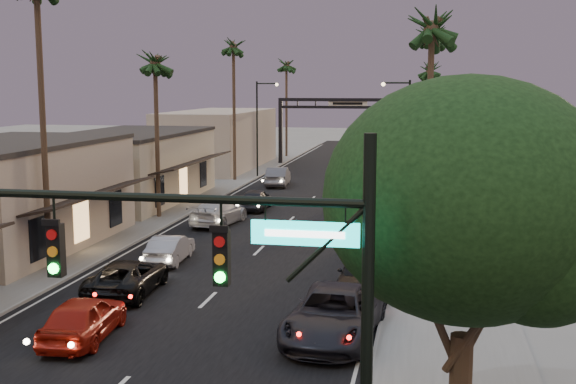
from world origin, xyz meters
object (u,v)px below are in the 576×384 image
at_px(oncoming_pickup, 128,277).
at_px(oncoming_silver, 170,248).
at_px(curbside_near, 334,314).
at_px(palm_ld, 233,42).
at_px(palm_rb, 431,30).
at_px(curbside_black, 366,275).
at_px(arch, 348,114).
at_px(corner_tree, 471,210).
at_px(streetlight_right, 405,131).
at_px(palm_ra, 432,18).
at_px(palm_rc, 430,66).
at_px(palm_far, 286,62).
at_px(oncoming_red, 84,318).
at_px(streetlight_left, 260,121).
at_px(palm_lc, 155,56).
at_px(traffic_signal, 259,285).

height_order(oncoming_pickup, oncoming_silver, oncoming_pickup).
bearing_deg(curbside_near, palm_ld, 114.51).
xyz_separation_m(palm_rb, curbside_black, (-2.40, -22.90, -11.62)).
bearing_deg(arch, palm_rb, -71.70).
relative_size(corner_tree, arch, 0.58).
bearing_deg(streetlight_right, palm_ra, -85.43).
relative_size(palm_rb, palm_rc, 1.16).
xyz_separation_m(palm_ra, palm_far, (-16.90, 54.00, 0.00)).
xyz_separation_m(arch, palm_rc, (8.60, -6.00, 4.94)).
height_order(streetlight_right, curbside_near, streetlight_right).
bearing_deg(curbside_black, palm_ld, 116.36).
xyz_separation_m(palm_rb, oncoming_red, (-11.38, -30.20, -11.64)).
relative_size(arch, streetlight_left, 1.69).
bearing_deg(oncoming_silver, palm_far, -88.82).
xyz_separation_m(streetlight_left, palm_lc, (-1.68, -22.00, 5.14)).
xyz_separation_m(streetlight_right, palm_rc, (1.68, 19.00, 5.14)).
bearing_deg(curbside_black, oncoming_silver, 162.31).
bearing_deg(corner_tree, palm_far, 104.14).
bearing_deg(oncoming_red, curbside_black, -145.85).
bearing_deg(streetlight_left, palm_lc, -94.37).
bearing_deg(oncoming_red, oncoming_silver, -90.12).
bearing_deg(palm_ld, oncoming_silver, -80.81).
distance_m(traffic_signal, palm_ld, 53.47).
distance_m(streetlight_left, oncoming_silver, 33.68).
bearing_deg(oncoming_pickup, traffic_signal, 117.71).
bearing_deg(palm_rb, palm_ra, -90.00).
distance_m(corner_tree, palm_rc, 56.74).
xyz_separation_m(traffic_signal, oncoming_silver, (-9.40, 20.80, -4.40)).
distance_m(streetlight_left, oncoming_pickup, 39.12).
distance_m(palm_ra, oncoming_silver, 16.37).
bearing_deg(corner_tree, curbside_near, 115.57).
relative_size(streetlight_right, palm_ra, 0.68).
bearing_deg(palm_ra, palm_rc, 90.00).
bearing_deg(palm_ld, streetlight_right, -32.79).
bearing_deg(oncoming_pickup, curbside_near, 154.53).
xyz_separation_m(traffic_signal, palm_rb, (2.91, 40.00, 7.33)).
height_order(streetlight_left, curbside_black, streetlight_left).
bearing_deg(palm_rb, oncoming_red, -110.64).
xyz_separation_m(palm_ld, oncoming_red, (5.82, -41.20, -11.64)).
relative_size(corner_tree, palm_rc, 0.72).
height_order(corner_tree, palm_far, palm_far).
xyz_separation_m(palm_lc, palm_ld, (0.00, 19.00, 1.95)).
bearing_deg(arch, curbside_near, -84.15).
xyz_separation_m(streetlight_right, palm_ra, (1.68, -21.00, 6.11)).
xyz_separation_m(oncoming_red, curbside_near, (8.35, 1.80, 0.08)).
height_order(palm_lc, palm_far, palm_far).
relative_size(palm_rc, curbside_black, 2.22).
xyz_separation_m(streetlight_left, curbside_near, (12.50, -42.40, -4.48)).
bearing_deg(curbside_near, palm_ra, 74.91).
distance_m(palm_rb, curbside_black, 25.79).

